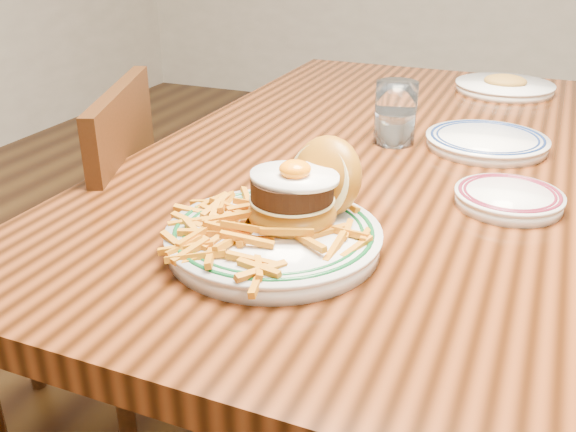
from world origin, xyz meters
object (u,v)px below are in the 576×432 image
at_px(chair_left, 85,270).
at_px(side_plate, 509,197).
at_px(main_plate, 283,219).
at_px(table, 367,186).

relative_size(chair_left, side_plate, 5.03).
relative_size(chair_left, main_plate, 2.68).
distance_m(chair_left, side_plate, 0.91).
distance_m(table, side_plate, 0.37).
bearing_deg(table, chair_left, -154.87).
distance_m(chair_left, main_plate, 0.68).
distance_m(table, chair_left, 0.65).
bearing_deg(table, side_plate, -34.08).
bearing_deg(side_plate, chair_left, 179.57).
xyz_separation_m(table, main_plate, (0.00, -0.47, 0.13)).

